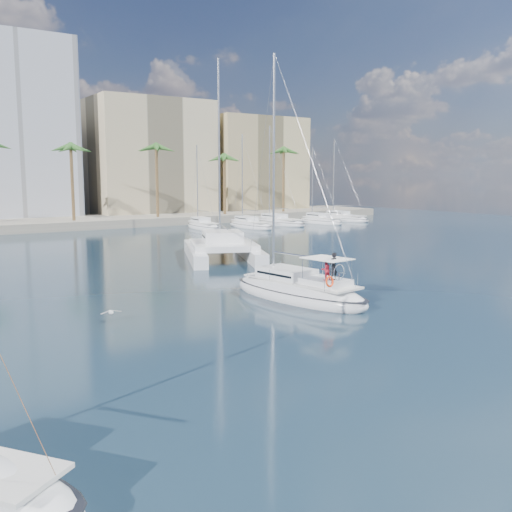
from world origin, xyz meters
TOP-DOWN VIEW (x-y plane):
  - ground at (0.00, 0.00)m, footprint 160.00×160.00m
  - quay at (0.00, 61.00)m, footprint 120.00×14.00m
  - building_beige at (22.00, 70.00)m, footprint 20.00×14.00m
  - building_tan_right at (42.00, 68.00)m, footprint 18.00×12.00m
  - palm_centre at (0.00, 57.00)m, footprint 3.60×3.60m
  - palm_right at (34.00, 57.00)m, footprint 3.60×3.60m
  - main_sloop at (3.25, 3.85)m, footprint 4.81×10.81m
  - catamaran at (7.90, 20.92)m, footprint 10.40×13.64m
  - seagull at (-8.11, 4.85)m, footprint 1.11×0.48m
  - moored_yacht_a at (20.00, 47.00)m, footprint 3.37×9.52m
  - moored_yacht_b at (26.50, 45.00)m, footprint 3.32×10.83m
  - moored_yacht_c at (33.00, 47.00)m, footprint 3.98×12.33m
  - moored_yacht_d at (39.50, 45.00)m, footprint 3.52×9.55m
  - moored_yacht_e at (46.00, 47.00)m, footprint 4.61×11.11m

SIDE VIEW (x-z plane):
  - ground at x=0.00m, z-range 0.00..0.00m
  - moored_yacht_a at x=20.00m, z-range -5.95..5.95m
  - moored_yacht_b at x=26.50m, z-range -6.86..6.86m
  - moored_yacht_c at x=33.00m, z-range -7.77..7.77m
  - moored_yacht_d at x=39.50m, z-range -5.95..5.95m
  - moored_yacht_e at x=46.00m, z-range -6.86..6.86m
  - main_sloop at x=3.25m, z-range -7.25..8.25m
  - seagull at x=-8.11m, z-range 0.41..0.61m
  - quay at x=0.00m, z-range 0.00..1.20m
  - catamaran at x=7.90m, z-range -7.75..10.05m
  - building_tan_right at x=42.00m, z-range 0.00..18.00m
  - building_beige at x=22.00m, z-range 0.00..20.00m
  - palm_centre at x=0.00m, z-range 4.13..16.43m
  - palm_right at x=34.00m, z-range 4.13..16.43m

